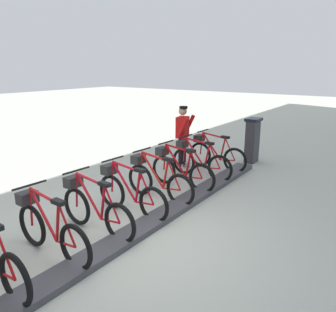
% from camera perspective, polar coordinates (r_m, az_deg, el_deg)
% --- Properties ---
extents(ground_plane, '(60.00, 60.00, 0.00)m').
position_cam_1_polar(ground_plane, '(5.62, -6.30, -13.59)').
color(ground_plane, beige).
extents(dock_rail_base, '(0.44, 9.48, 0.10)m').
position_cam_1_polar(dock_rail_base, '(5.60, -6.31, -13.14)').
color(dock_rail_base, '#47474C').
rests_on(dock_rail_base, ground).
extents(payment_kiosk, '(0.36, 0.52, 1.28)m').
position_cam_1_polar(payment_kiosk, '(9.83, 14.16, 2.73)').
color(payment_kiosk, '#38383D').
rests_on(payment_kiosk, ground).
extents(bike_docked_0, '(1.72, 0.54, 1.02)m').
position_cam_1_polar(bike_docked_0, '(9.04, 7.96, 0.44)').
color(bike_docked_0, black).
rests_on(bike_docked_0, ground).
extents(bike_docked_1, '(1.72, 0.54, 1.02)m').
position_cam_1_polar(bike_docked_1, '(8.30, 5.23, -0.80)').
color(bike_docked_1, black).
rests_on(bike_docked_1, ground).
extents(bike_docked_2, '(1.72, 0.54, 1.02)m').
position_cam_1_polar(bike_docked_2, '(7.58, 1.97, -2.27)').
color(bike_docked_2, black).
rests_on(bike_docked_2, ground).
extents(bike_docked_3, '(1.72, 0.54, 1.02)m').
position_cam_1_polar(bike_docked_3, '(6.91, -1.95, -4.04)').
color(bike_docked_3, black).
rests_on(bike_docked_3, ground).
extents(bike_docked_4, '(1.72, 0.54, 1.02)m').
position_cam_1_polar(bike_docked_4, '(6.28, -6.71, -6.14)').
color(bike_docked_4, black).
rests_on(bike_docked_4, ground).
extents(bike_docked_5, '(1.72, 0.54, 1.02)m').
position_cam_1_polar(bike_docked_5, '(5.71, -12.54, -8.63)').
color(bike_docked_5, black).
rests_on(bike_docked_5, ground).
extents(bike_docked_6, '(1.72, 0.54, 1.02)m').
position_cam_1_polar(bike_docked_6, '(5.22, -19.64, -11.51)').
color(bike_docked_6, black).
rests_on(bike_docked_6, ground).
extents(worker_near_rack, '(0.50, 0.68, 1.66)m').
position_cam_1_polar(worker_near_rack, '(9.08, 2.53, 3.74)').
color(worker_near_rack, white).
rests_on(worker_near_rack, ground).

